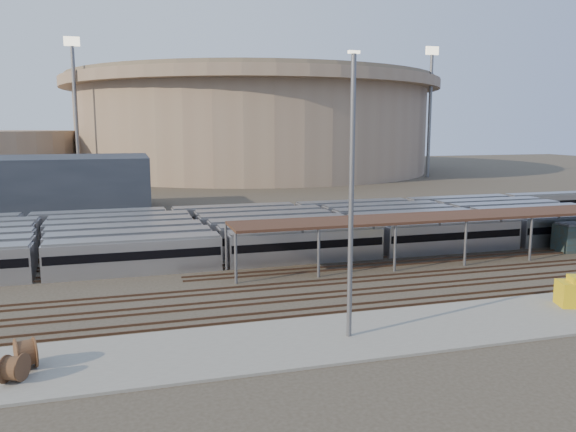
% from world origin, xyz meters
% --- Properties ---
extents(ground, '(420.00, 420.00, 0.00)m').
position_xyz_m(ground, '(0.00, 0.00, 0.00)').
color(ground, '#383026').
rests_on(ground, ground).
extents(apron, '(50.00, 9.00, 0.20)m').
position_xyz_m(apron, '(-5.00, -15.00, 0.10)').
color(apron, gray).
rests_on(apron, ground).
extents(subway_trains, '(128.03, 23.90, 3.60)m').
position_xyz_m(subway_trains, '(-6.33, 18.50, 1.80)').
color(subway_trains, '#A2A2A7').
rests_on(subway_trains, ground).
extents(inspection_shed, '(60.30, 6.00, 5.30)m').
position_xyz_m(inspection_shed, '(22.00, 4.00, 4.98)').
color(inspection_shed, slate).
rests_on(inspection_shed, ground).
extents(empty_tracks, '(170.00, 9.62, 0.18)m').
position_xyz_m(empty_tracks, '(0.00, -5.00, 0.09)').
color(empty_tracks, '#4C3323').
rests_on(empty_tracks, ground).
extents(stadium, '(124.00, 124.00, 32.50)m').
position_xyz_m(stadium, '(25.00, 140.00, 16.47)').
color(stadium, '#8B735E').
rests_on(stadium, ground).
extents(service_building, '(42.00, 20.00, 10.00)m').
position_xyz_m(service_building, '(-35.00, 55.00, 5.00)').
color(service_building, '#1E232D').
rests_on(service_building, ground).
extents(floodlight_0, '(4.00, 1.00, 38.40)m').
position_xyz_m(floodlight_0, '(-30.00, 110.00, 20.65)').
color(floodlight_0, slate).
rests_on(floodlight_0, ground).
extents(floodlight_2, '(4.00, 1.00, 38.40)m').
position_xyz_m(floodlight_2, '(70.00, 100.00, 20.65)').
color(floodlight_2, slate).
rests_on(floodlight_2, ground).
extents(floodlight_3, '(4.00, 1.00, 38.40)m').
position_xyz_m(floodlight_3, '(-10.00, 160.00, 20.65)').
color(floodlight_3, slate).
rests_on(floodlight_3, ground).
extents(cable_reel_west, '(1.64, 2.19, 1.95)m').
position_xyz_m(cable_reel_west, '(-24.53, -14.68, 1.17)').
color(cable_reel_west, brown).
rests_on(cable_reel_west, apron).
extents(cable_reel_east, '(1.53, 1.93, 1.70)m').
position_xyz_m(cable_reel_east, '(-24.88, -16.61, 1.05)').
color(cable_reel_east, brown).
rests_on(cable_reel_east, apron).
extents(yard_light_pole, '(0.82, 0.36, 20.11)m').
position_xyz_m(yard_light_pole, '(-2.87, -15.26, 10.34)').
color(yard_light_pole, slate).
rests_on(yard_light_pole, apron).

